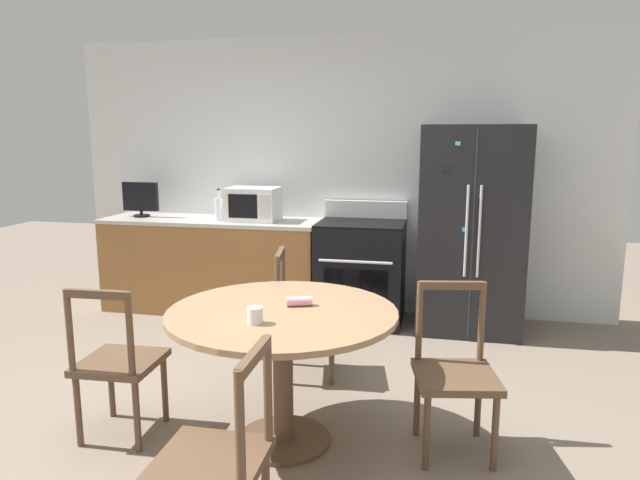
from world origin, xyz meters
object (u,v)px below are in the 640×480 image
object	(u,v)px
oven_range	(361,271)
dining_chair_far	(303,316)
refrigerator	(471,230)
dining_chair_near	(217,461)
dining_chair_right	(454,374)
dining_chair_left	(118,363)
microwave	(253,204)
counter_bottle	(219,208)
candle_glass	(255,316)
countertop_tv	(141,198)

from	to	relation	value
oven_range	dining_chair_far	size ratio (longest dim) A/B	1.20
refrigerator	dining_chair_near	world-z (taller)	refrigerator
dining_chair_right	dining_chair_left	distance (m)	1.85
oven_range	dining_chair_near	size ratio (longest dim) A/B	1.20
refrigerator	dining_chair_far	size ratio (longest dim) A/B	1.97
microwave	counter_bottle	bearing A→B (deg)	-168.92
oven_range	dining_chair_near	xyz separation A→B (m)	(-0.12, -3.13, -0.03)
dining_chair_left	candle_glass	size ratio (longest dim) A/B	10.74
microwave	refrigerator	bearing A→B (deg)	-1.06
dining_chair_right	candle_glass	distance (m)	1.11
microwave	dining_chair_right	xyz separation A→B (m)	(1.83, -2.10, -0.62)
oven_range	dining_chair_near	world-z (taller)	oven_range
candle_glass	dining_chair_far	bearing A→B (deg)	91.99
dining_chair_left	microwave	bearing A→B (deg)	87.25
refrigerator	countertop_tv	bearing A→B (deg)	179.15
refrigerator	dining_chair_far	xyz separation A→B (m)	(-1.18, -1.27, -0.45)
dining_chair_near	dining_chair_far	distance (m)	1.85
countertop_tv	dining_chair_right	size ratio (longest dim) A/B	0.40
dining_chair_far	dining_chair_right	world-z (taller)	same
dining_chair_near	dining_chair_left	bearing A→B (deg)	48.01
dining_chair_left	candle_glass	distance (m)	0.93
dining_chair_near	dining_chair_right	world-z (taller)	same
countertop_tv	dining_chair_far	size ratio (longest dim) A/B	0.40
dining_chair_far	microwave	bearing A→B (deg)	-158.74
refrigerator	dining_chair_left	world-z (taller)	refrigerator
dining_chair_left	dining_chair_far	bearing A→B (deg)	49.84
oven_range	dining_chair_far	distance (m)	1.31
counter_bottle	dining_chair_near	world-z (taller)	counter_bottle
dining_chair_far	candle_glass	world-z (taller)	dining_chair_far
counter_bottle	dining_chair_right	world-z (taller)	counter_bottle
refrigerator	dining_chair_right	size ratio (longest dim) A/B	1.97
refrigerator	dining_chair_right	world-z (taller)	refrigerator
dining_chair_near	dining_chair_right	size ratio (longest dim) A/B	1.00
refrigerator	candle_glass	world-z (taller)	refrigerator
countertop_tv	dining_chair_near	bearing A→B (deg)	-56.78
dining_chair_left	oven_range	bearing A→B (deg)	63.69
countertop_tv	dining_chair_right	world-z (taller)	countertop_tv
dining_chair_right	countertop_tv	bearing A→B (deg)	-45.87
refrigerator	dining_chair_near	xyz separation A→B (m)	(-1.07, -3.11, -0.45)
candle_glass	dining_chair_near	bearing A→B (deg)	-84.46
countertop_tv	dining_chair_near	size ratio (longest dim) A/B	0.40
dining_chair_far	candle_glass	size ratio (longest dim) A/B	10.74
countertop_tv	dining_chair_left	world-z (taller)	countertop_tv
countertop_tv	counter_bottle	distance (m)	0.85
dining_chair_far	dining_chair_right	size ratio (longest dim) A/B	1.00
countertop_tv	dining_chair_left	bearing A→B (deg)	-64.00
refrigerator	dining_chair_left	bearing A→B (deg)	-130.64
microwave	dining_chair_right	bearing A→B (deg)	-48.97
refrigerator	counter_bottle	world-z (taller)	refrigerator
refrigerator	dining_chair_near	size ratio (longest dim) A/B	1.97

